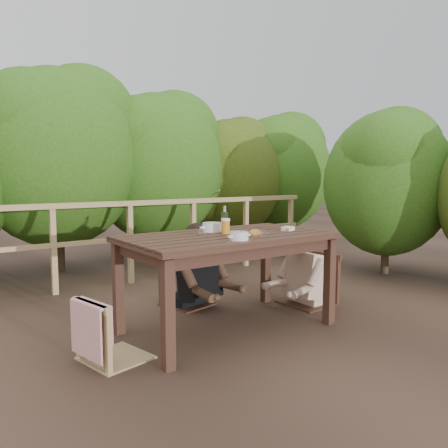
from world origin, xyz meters
TOP-DOWN VIEW (x-y plane):
  - ground at (0.00, 0.00)m, footprint 60.00×60.00m
  - table at (0.00, 0.00)m, footprint 1.73×0.98m
  - chair_left at (-1.02, -0.04)m, footprint 0.51×0.51m
  - chair_far at (0.08, 0.80)m, footprint 0.53×0.53m
  - chair_right at (1.11, 0.11)m, footprint 0.49×0.49m
  - woman at (0.08, 0.82)m, footprint 0.65×0.74m
  - diner_right at (1.14, 0.11)m, footprint 0.59×0.48m
  - railing at (0.00, 2.00)m, footprint 5.60×0.10m
  - hedge_row at (0.40, 3.20)m, footprint 6.60×1.60m
  - shrub_side at (3.20, -0.15)m, footprint 1.40×2.20m
  - soup_near at (-0.13, -0.33)m, footprint 0.24×0.24m
  - soup_far at (-0.00, 0.23)m, footprint 0.29×0.29m
  - bread_roll at (0.12, -0.21)m, footprint 0.12×0.09m
  - beer_glass at (0.01, 0.04)m, footprint 0.07×0.07m
  - bottle at (0.03, 0.08)m, footprint 0.06×0.06m
  - tumbler at (0.15, -0.31)m, footprint 0.06×0.06m
  - butter_tub at (0.59, -0.12)m, footprint 0.14×0.12m

SIDE VIEW (x-z plane):
  - ground at x=0.00m, z-range 0.00..0.00m
  - table at x=0.00m, z-range 0.00..0.80m
  - chair_left at x=-1.02m, z-range 0.00..0.86m
  - chair_far at x=0.08m, z-range 0.00..0.89m
  - chair_right at x=1.11m, z-range 0.00..0.97m
  - railing at x=0.00m, z-range 0.00..1.01m
  - diner_right at x=1.14m, z-range 0.00..1.19m
  - woman at x=0.08m, z-range 0.00..1.29m
  - butter_tub at x=0.59m, z-range 0.80..0.85m
  - bread_roll at x=0.12m, z-range 0.80..0.87m
  - tumbler at x=0.15m, z-range 0.80..0.88m
  - soup_near at x=-0.13m, z-range 0.80..0.88m
  - soup_far at x=0.00m, z-range 0.80..0.90m
  - beer_glass at x=0.01m, z-range 0.80..0.95m
  - bottle at x=0.03m, z-range 0.80..1.05m
  - shrub_side at x=3.20m, z-range 0.00..2.90m
  - hedge_row at x=0.40m, z-range 0.00..3.80m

